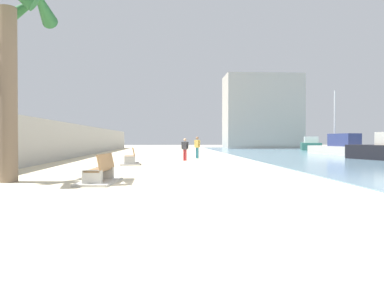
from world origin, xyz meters
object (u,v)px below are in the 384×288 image
at_px(person_standing, 185,148).
at_px(boat_outer, 339,147).
at_px(bench_near, 100,176).
at_px(palm_tree, 7,33).
at_px(person_walking, 197,146).
at_px(bench_far, 130,160).
at_px(pedestrian_sign, 3,131).
at_px(boat_far_left, 310,145).

distance_m(person_standing, boat_outer, 16.64).
bearing_deg(bench_near, person_standing, 74.35).
distance_m(palm_tree, person_walking, 16.66).
relative_size(bench_near, boat_outer, 0.30).
xyz_separation_m(person_walking, boat_outer, (13.59, 5.24, -0.22)).
bearing_deg(boat_outer, palm_tree, -137.47).
relative_size(bench_near, person_walking, 1.33).
xyz_separation_m(palm_tree, boat_outer, (21.23, 19.48, -4.30)).
relative_size(bench_far, pedestrian_sign, 0.77).
xyz_separation_m(bench_far, pedestrian_sign, (-4.79, -5.18, 1.55)).
bearing_deg(person_standing, bench_near, -105.65).
bearing_deg(pedestrian_sign, boat_outer, 35.65).
xyz_separation_m(boat_far_left, pedestrian_sign, (-26.09, -31.05, 1.09)).
height_order(palm_tree, bench_near, palm_tree).
relative_size(palm_tree, bench_far, 3.30).
height_order(palm_tree, person_walking, palm_tree).
xyz_separation_m(palm_tree, person_standing, (6.58, 11.58, -4.17)).
height_order(boat_outer, pedestrian_sign, boat_outer).
relative_size(bench_far, person_standing, 1.46).
height_order(boat_far_left, pedestrian_sign, pedestrian_sign).
bearing_deg(boat_far_left, person_standing, -128.46).
relative_size(bench_far, person_walking, 1.34).
height_order(palm_tree, boat_outer, palm_tree).
height_order(person_walking, boat_far_left, boat_far_left).
bearing_deg(bench_near, boat_outer, 47.98).
bearing_deg(palm_tree, bench_far, 68.67).
distance_m(bench_near, boat_outer, 26.96).
bearing_deg(boat_far_left, person_walking, -130.27).
height_order(bench_far, person_standing, person_standing).
distance_m(boat_outer, boat_far_left, 15.09).
xyz_separation_m(palm_tree, bench_near, (3.19, -0.55, -4.80)).
height_order(bench_near, person_walking, person_walking).
bearing_deg(bench_near, bench_far, 89.60).
bearing_deg(bench_near, pedestrian_sign, 142.01).
bearing_deg(bench_far, boat_far_left, 50.54).
distance_m(palm_tree, bench_far, 10.14).
distance_m(person_standing, pedestrian_sign, 11.75).
xyz_separation_m(person_standing, boat_outer, (14.64, 7.89, -0.12)).
bearing_deg(boat_outer, bench_far, -148.18).
height_order(person_walking, person_standing, person_walking).
bearing_deg(bench_far, person_standing, 44.35).
bearing_deg(palm_tree, person_standing, 60.38).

